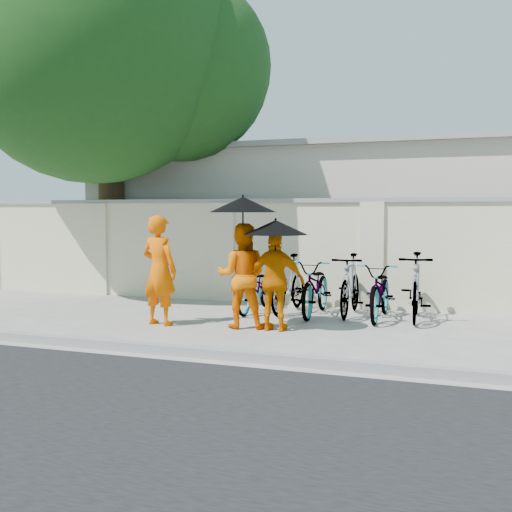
% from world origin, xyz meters
% --- Properties ---
extents(ground, '(80.00, 80.00, 0.00)m').
position_xyz_m(ground, '(0.00, 0.00, 0.00)').
color(ground, '#A7A194').
extents(kerb, '(40.00, 0.16, 0.12)m').
position_xyz_m(kerb, '(0.00, -1.70, 0.06)').
color(kerb, gray).
rests_on(kerb, ground).
extents(compound_wall, '(20.00, 0.30, 2.00)m').
position_xyz_m(compound_wall, '(1.00, 3.20, 1.00)').
color(compound_wall, beige).
rests_on(compound_wall, ground).
extents(building_behind, '(14.00, 6.00, 3.20)m').
position_xyz_m(building_behind, '(2.00, 7.00, 1.60)').
color(building_behind, '#B3ADA2').
rests_on(building_behind, ground).
extents(shade_tree, '(6.70, 6.20, 8.20)m').
position_xyz_m(shade_tree, '(-3.66, 2.97, 5.10)').
color(shade_tree, brown).
rests_on(shade_tree, ground).
extents(monk_left, '(0.72, 0.54, 1.77)m').
position_xyz_m(monk_left, '(-0.90, 0.17, 0.89)').
color(monk_left, '#F55E00').
rests_on(monk_left, ground).
extents(monk_center, '(0.93, 0.80, 1.65)m').
position_xyz_m(monk_center, '(0.44, 0.38, 0.82)').
color(monk_center, '#F46701').
rests_on(monk_center, ground).
extents(parasol_center, '(1.05, 1.05, 1.12)m').
position_xyz_m(parasol_center, '(0.49, 0.30, 1.93)').
color(parasol_center, black).
rests_on(parasol_center, ground).
extents(monk_right, '(0.91, 0.41, 1.53)m').
position_xyz_m(monk_right, '(1.02, 0.33, 0.76)').
color(monk_right, '#CF6300').
rests_on(monk_right, ground).
extents(parasol_right, '(0.98, 0.98, 0.83)m').
position_xyz_m(parasol_right, '(1.04, 0.25, 1.59)').
color(parasol_right, black).
rests_on(parasol_right, ground).
extents(bike_0, '(0.61, 1.70, 0.89)m').
position_xyz_m(bike_0, '(0.10, 1.95, 0.44)').
color(bike_0, slate).
rests_on(bike_0, ground).
extents(bike_1, '(0.55, 1.77, 1.05)m').
position_xyz_m(bike_1, '(0.66, 2.11, 0.53)').
color(bike_1, slate).
rests_on(bike_1, ground).
extents(bike_2, '(0.77, 1.94, 1.00)m').
position_xyz_m(bike_2, '(1.23, 1.94, 0.50)').
color(bike_2, slate).
rests_on(bike_2, ground).
extents(bike_3, '(0.59, 1.83, 1.09)m').
position_xyz_m(bike_3, '(1.79, 2.11, 0.54)').
color(bike_3, slate).
rests_on(bike_3, ground).
extents(bike_4, '(0.70, 1.88, 0.98)m').
position_xyz_m(bike_4, '(2.36, 1.93, 0.49)').
color(bike_4, slate).
rests_on(bike_4, ground).
extents(bike_5, '(0.69, 1.93, 1.14)m').
position_xyz_m(bike_5, '(2.93, 2.04, 0.57)').
color(bike_5, slate).
rests_on(bike_5, ground).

